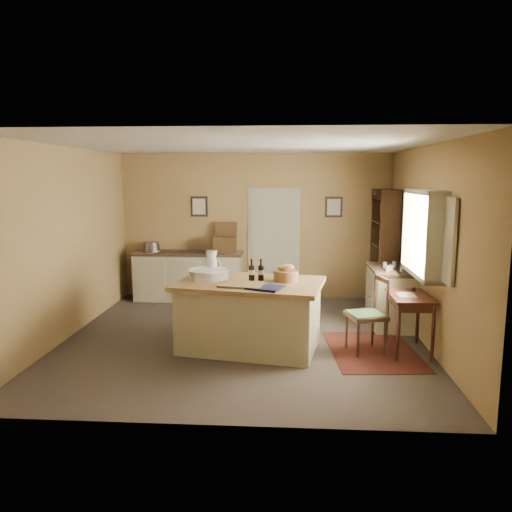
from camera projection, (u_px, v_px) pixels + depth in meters
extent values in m
plane|color=brown|center=(243.00, 339.00, 7.08)|extent=(5.00, 5.00, 0.00)
cube|color=#9B7A4A|center=(255.00, 226.00, 9.33)|extent=(5.00, 0.10, 2.70)
cube|color=#9B7A4A|center=(217.00, 283.00, 4.40)|extent=(5.00, 0.10, 2.70)
cube|color=#9B7A4A|center=(67.00, 243.00, 7.03)|extent=(0.10, 5.00, 2.70)
cube|color=#9B7A4A|center=(428.00, 246.00, 6.71)|extent=(0.10, 5.00, 2.70)
plane|color=silver|center=(243.00, 144.00, 6.65)|extent=(5.00, 5.00, 0.00)
cube|color=#A9A88F|center=(274.00, 242.00, 9.33)|extent=(0.97, 0.06, 2.11)
cube|color=black|center=(199.00, 206.00, 9.32)|extent=(0.32, 0.02, 0.38)
cube|color=beige|center=(199.00, 207.00, 9.31)|extent=(0.24, 0.01, 0.30)
cube|color=black|center=(334.00, 207.00, 9.16)|extent=(0.32, 0.02, 0.38)
cube|color=beige|center=(334.00, 207.00, 9.15)|extent=(0.24, 0.01, 0.30)
cube|color=#B4AD8F|center=(421.00, 273.00, 6.57)|extent=(0.25, 1.32, 0.06)
cube|color=#B4AD8F|center=(425.00, 192.00, 6.40)|extent=(0.25, 1.32, 0.06)
cube|color=white|center=(433.00, 233.00, 6.48)|extent=(0.01, 1.20, 1.00)
cube|color=#B4AD8F|center=(450.00, 241.00, 5.67)|extent=(0.04, 0.35, 1.00)
cube|color=#B4AD8F|center=(414.00, 227.00, 7.29)|extent=(0.04, 0.35, 1.00)
cube|color=#B4AD8F|center=(250.00, 317.00, 6.65)|extent=(1.91, 1.39, 0.85)
cube|color=#997649|center=(250.00, 284.00, 6.57)|extent=(2.06, 1.54, 0.06)
cylinder|color=white|center=(209.00, 274.00, 6.77)|extent=(0.55, 0.55, 0.11)
cube|color=#997649|center=(242.00, 285.00, 6.29)|extent=(0.60, 0.47, 0.03)
cube|color=black|center=(264.00, 287.00, 6.16)|extent=(0.54, 0.49, 0.02)
cylinder|color=olive|center=(286.00, 276.00, 6.59)|extent=(0.33, 0.33, 0.14)
cylinder|color=black|center=(251.00, 270.00, 6.62)|extent=(0.08, 0.08, 0.29)
cylinder|color=black|center=(261.00, 270.00, 6.61)|extent=(0.08, 0.08, 0.29)
cube|color=#B4AD8F|center=(189.00, 277.00, 9.26)|extent=(1.96, 0.54, 0.85)
cube|color=#332319|center=(188.00, 253.00, 9.19)|extent=(2.00, 0.57, 0.05)
cube|color=#452D16|center=(225.00, 245.00, 9.12)|extent=(0.39, 0.29, 0.28)
cylinder|color=#59544F|center=(151.00, 247.00, 9.22)|extent=(0.33, 0.33, 0.18)
cube|color=#43170E|center=(373.00, 351.00, 6.58)|extent=(1.23, 1.69, 0.01)
cube|color=black|center=(410.00, 296.00, 6.43)|extent=(0.50, 0.81, 0.03)
cube|color=black|center=(410.00, 301.00, 6.44)|extent=(0.44, 0.75, 0.10)
cube|color=silver|center=(406.00, 295.00, 6.43)|extent=(0.22, 0.30, 0.01)
cylinder|color=black|center=(414.00, 289.00, 6.64)|extent=(0.05, 0.05, 0.05)
cylinder|color=black|center=(398.00, 334.00, 6.15)|extent=(0.04, 0.04, 0.72)
cylinder|color=black|center=(433.00, 334.00, 6.12)|extent=(0.04, 0.04, 0.72)
cylinder|color=black|center=(387.00, 317.00, 6.87)|extent=(0.04, 0.04, 0.72)
cylinder|color=black|center=(418.00, 318.00, 6.84)|extent=(0.04, 0.04, 0.72)
cube|color=#B4AD8F|center=(390.00, 298.00, 7.66)|extent=(0.59, 1.07, 0.85)
cube|color=#332319|center=(392.00, 270.00, 7.59)|extent=(0.62, 1.11, 0.05)
cylinder|color=silver|center=(392.00, 267.00, 7.42)|extent=(0.26, 0.26, 0.09)
cube|color=#321E12|center=(390.00, 252.00, 8.30)|extent=(0.35, 0.04, 2.06)
cube|color=#321E12|center=(380.00, 245.00, 9.18)|extent=(0.35, 0.04, 2.06)
cube|color=#321E12|center=(394.00, 249.00, 8.73)|extent=(0.02, 0.93, 2.06)
cube|color=#321E12|center=(382.00, 303.00, 8.89)|extent=(0.35, 0.89, 0.03)
cube|color=#321E12|center=(383.00, 274.00, 8.81)|extent=(0.35, 0.89, 0.03)
cube|color=#321E12|center=(385.00, 246.00, 8.73)|extent=(0.35, 0.89, 0.03)
cube|color=#321E12|center=(386.00, 222.00, 8.67)|extent=(0.35, 0.89, 0.03)
cube|color=#321E12|center=(387.00, 198.00, 8.60)|extent=(0.35, 0.89, 0.03)
cylinder|color=white|center=(385.00, 242.00, 8.72)|extent=(0.12, 0.12, 0.11)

